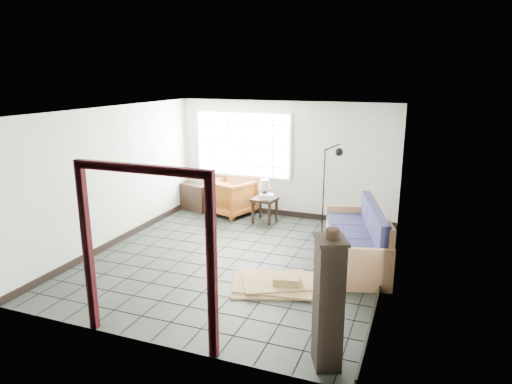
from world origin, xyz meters
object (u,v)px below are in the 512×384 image
at_px(armchair, 232,195).
at_px(side_table, 265,202).
at_px(futon_sofa, 359,242).
at_px(tall_shelf, 328,302).

height_order(armchair, side_table, armchair).
relative_size(futon_sofa, armchair, 2.68).
distance_m(armchair, tall_shelf, 5.81).
xyz_separation_m(futon_sofa, armchair, (-3.17, 1.78, 0.09)).
bearing_deg(tall_shelf, side_table, 93.75).
distance_m(futon_sofa, armchair, 3.64).
xyz_separation_m(armchair, tall_shelf, (3.26, -4.80, 0.31)).
xyz_separation_m(futon_sofa, side_table, (-2.28, 1.53, 0.08)).
xyz_separation_m(side_table, tall_shelf, (2.37, -4.56, 0.32)).
height_order(futon_sofa, armchair, futon_sofa).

